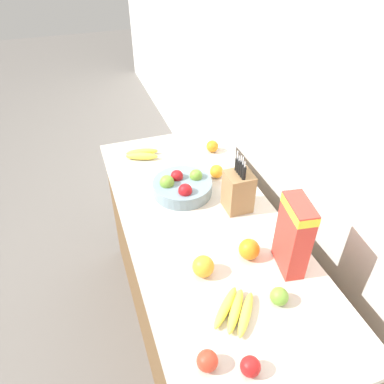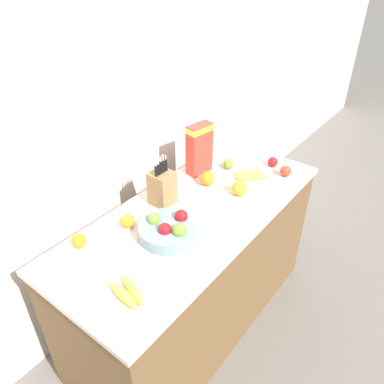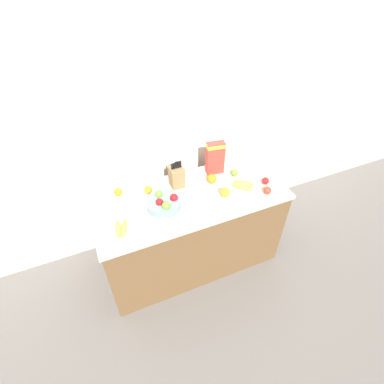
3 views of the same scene
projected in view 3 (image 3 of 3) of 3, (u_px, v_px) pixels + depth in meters
name	position (u px, v px, depth m)	size (l,w,h in m)	color
ground_plane	(191.00, 258.00, 3.21)	(14.00, 14.00, 0.00)	slate
wall_back	(166.00, 126.00, 2.73)	(9.00, 0.06, 2.60)	silver
counter	(190.00, 231.00, 2.91)	(1.70, 0.72, 0.91)	brown
knife_block	(177.00, 176.00, 2.65)	(0.12, 0.12, 0.30)	#937047
cereal_box	(215.00, 157.00, 2.75)	(0.18, 0.10, 0.32)	red
fruit_bowl	(164.00, 203.00, 2.49)	(0.30, 0.30, 0.11)	gray
banana_bunch_left	(121.00, 228.00, 2.31)	(0.13, 0.20, 0.04)	yellow
banana_bunch_right	(243.00, 185.00, 2.69)	(0.22, 0.21, 0.04)	yellow
apple_front	(235.00, 173.00, 2.80)	(0.07, 0.07, 0.07)	#6B9E33
apple_by_knife_block	(265.00, 181.00, 2.71)	(0.07, 0.07, 0.07)	red
apple_rightmost	(267.00, 190.00, 2.61)	(0.07, 0.07, 0.07)	red
orange_front_center	(225.00, 192.00, 2.58)	(0.09, 0.09, 0.09)	orange
orange_front_left	(148.00, 190.00, 2.62)	(0.07, 0.07, 0.07)	orange
orange_mid_right	(118.00, 192.00, 2.60)	(0.07, 0.07, 0.07)	orange
orange_mid_left	(212.00, 179.00, 2.72)	(0.09, 0.09, 0.09)	orange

